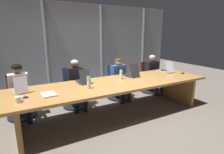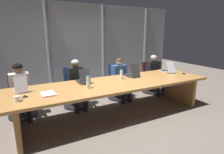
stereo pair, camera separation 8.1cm
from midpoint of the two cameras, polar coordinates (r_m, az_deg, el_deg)
The scene contains 21 objects.
ground_plane at distance 4.11m, azimuth 1.57°, elevation -11.92°, with size 14.20×14.20×0.00m, color #6B6056.
conference_table at distance 3.89m, azimuth 1.63°, elevation -3.73°, with size 4.31×1.21×0.75m.
curtain_backdrop at distance 5.98m, azimuth -10.06°, elevation 9.34°, with size 7.10×0.17×2.67m.
laptop_left_end at distance 3.65m, azimuth -26.33°, elevation -3.15°, with size 0.25×0.41×0.30m.
laptop_left_mid at distance 3.87m, azimuth -8.57°, elevation -0.89°, with size 0.23×0.44×0.32m.
laptop_center at distance 4.39m, azimuth 6.68°, elevation 0.97°, with size 0.25×0.44×0.33m.
laptop_right_mid at distance 5.12m, azimuth 17.35°, elevation 2.21°, with size 0.29×0.52×0.29m.
office_chair_left_end at distance 4.43m, azimuth -26.14°, elevation -6.63°, with size 0.60×0.60×0.92m.
office_chair_left_mid at distance 4.59m, azimuth -11.15°, elevation -4.58°, with size 0.60×0.60×0.96m.
office_chair_center at distance 5.05m, azimuth 2.37°, elevation -2.71°, with size 0.60×0.60×0.93m.
office_chair_right_mid at distance 5.70m, azimuth 12.58°, elevation -1.13°, with size 0.60×0.60×0.92m.
person_left_end at distance 4.18m, azimuth -26.49°, elevation -3.08°, with size 0.40×0.55×1.18m.
person_left_mid at distance 4.35m, azimuth -10.49°, elevation -1.44°, with size 0.38×0.56×1.17m.
person_center at distance 4.83m, azimuth 3.23°, elevation 0.05°, with size 0.40×0.55×1.13m.
person_right_mid at distance 5.51m, azimuth 13.78°, elevation 1.53°, with size 0.40×0.55×1.14m.
water_bottle_primary at distance 4.11m, azimuth 3.50°, elevation 0.72°, with size 0.07×0.07×0.23m.
water_bottle_secondary at distance 3.44m, azimuth -6.85°, elevation -1.72°, with size 0.07×0.07×0.26m.
coffee_mug_near at distance 3.13m, azimuth -27.05°, elevation -6.19°, with size 0.13×0.09×0.09m.
conference_mic_left_side at distance 5.01m, azimuth 22.16°, elevation 1.11°, with size 0.11×0.11×0.04m, color black.
conference_mic_middle at distance 3.31m, azimuth -25.18°, elevation -5.46°, with size 0.11×0.11×0.04m, color black.
spiral_notepad at distance 3.30m, azimuth -18.79°, elevation -5.05°, with size 0.24×0.32×0.03m.
Camera 2 is at (-1.78, -3.25, 1.79)m, focal length 28.99 mm.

